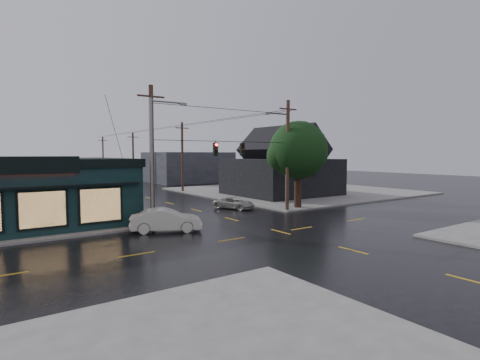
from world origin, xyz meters
TOP-DOWN VIEW (x-y plane):
  - ground_plane at (0.00, 0.00)m, footprint 160.00×160.00m
  - sidewalk_ne at (20.00, 20.00)m, footprint 28.00×28.00m
  - pizza_shop at (-15.00, 12.94)m, footprint 16.30×12.34m
  - ne_building at (15.00, 17.00)m, footprint 12.60×11.60m
  - corner_tree at (8.50, 7.20)m, footprint 5.59×5.59m
  - utility_pole_nw at (-6.50, 6.50)m, footprint 2.00×0.32m
  - utility_pole_ne at (6.50, 6.50)m, footprint 2.00×0.32m
  - utility_pole_far_a at (6.50, 28.00)m, footprint 2.00×0.32m
  - utility_pole_far_b at (6.50, 48.00)m, footprint 2.00×0.32m
  - utility_pole_far_c at (6.50, 68.00)m, footprint 2.00×0.32m
  - span_signal_assembly at (0.10, 6.50)m, footprint 13.00×0.48m
  - streetlight_nw at (-6.80, 5.80)m, footprint 5.40×0.30m
  - streetlight_ne at (7.00, 7.20)m, footprint 5.40×0.30m
  - bg_building_west at (-14.00, 40.00)m, footprint 12.00×10.00m
  - bg_building_east at (16.00, 45.00)m, footprint 14.00×12.00m
  - sedan_cream at (-6.34, 4.55)m, footprint 5.06×3.44m
  - suv_silver at (3.43, 10.67)m, footprint 3.35×4.41m

SIDE VIEW (x-z plane):
  - ground_plane at x=0.00m, z-range 0.00..0.00m
  - utility_pole_nw at x=-6.50m, z-range -5.08..5.08m
  - utility_pole_ne at x=6.50m, z-range -5.08..5.08m
  - utility_pole_far_a at x=6.50m, z-range -4.83..4.83m
  - utility_pole_far_b at x=6.50m, z-range -4.58..4.58m
  - utility_pole_far_c at x=6.50m, z-range -4.58..4.58m
  - streetlight_nw at x=-6.80m, z-range -4.58..4.58m
  - streetlight_ne at x=7.00m, z-range -4.58..4.58m
  - sidewalk_ne at x=20.00m, z-range 0.00..0.15m
  - suv_silver at x=3.43m, z-range 0.00..1.11m
  - sedan_cream at x=-6.34m, z-range 0.00..1.58m
  - bg_building_west at x=-14.00m, z-range 0.00..4.40m
  - pizza_shop at x=-15.00m, z-range 0.11..5.01m
  - bg_building_east at x=16.00m, z-range 0.00..5.60m
  - ne_building at x=15.00m, z-range 0.09..8.85m
  - corner_tree at x=8.50m, z-range 1.47..9.78m
  - span_signal_assembly at x=0.10m, z-range 5.08..6.31m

